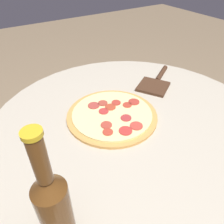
# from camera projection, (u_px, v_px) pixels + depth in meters

# --- Properties ---
(ground_plane) EXTENTS (8.00, 8.00, 0.00)m
(ground_plane) POSITION_uv_depth(u_px,v_px,m) (125.00, 219.00, 1.20)
(ground_plane) COLOR #7A664C
(table) EXTENTS (1.00, 1.00, 0.70)m
(table) POSITION_uv_depth(u_px,v_px,m) (130.00, 154.00, 0.87)
(table) COLOR #B2A893
(table) RESTS_ON ground_plane
(pizza) EXTENTS (0.32, 0.32, 0.02)m
(pizza) POSITION_uv_depth(u_px,v_px,m) (112.00, 115.00, 0.78)
(pizza) COLOR #C68E47
(pizza) RESTS_ON table
(beer_bottle) EXTENTS (0.06, 0.06, 0.29)m
(beer_bottle) POSITION_uv_depth(u_px,v_px,m) (54.00, 206.00, 0.40)
(beer_bottle) COLOR #563314
(beer_bottle) RESTS_ON table
(pizza_paddle) EXTENTS (0.26, 0.20, 0.02)m
(pizza_paddle) POSITION_uv_depth(u_px,v_px,m) (156.00, 83.00, 0.97)
(pizza_paddle) COLOR #422819
(pizza_paddle) RESTS_ON table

